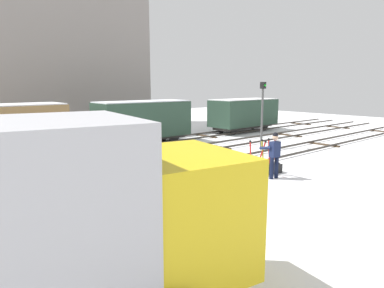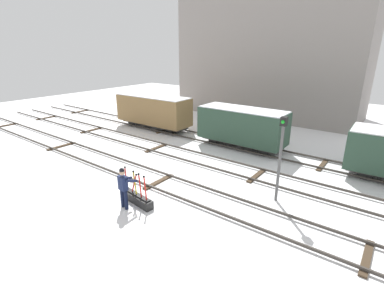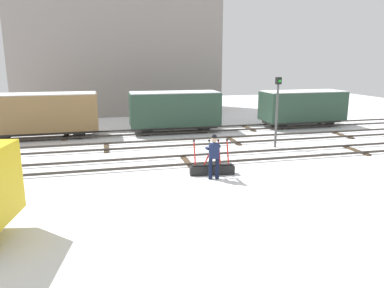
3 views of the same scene
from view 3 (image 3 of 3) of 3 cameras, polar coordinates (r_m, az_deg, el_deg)
ground_plane at (r=16.38m, az=-0.80°, el=-2.91°), size 60.00×60.00×0.00m
track_main_line at (r=16.35m, az=-0.80°, el=-2.54°), size 44.00×1.94×0.18m
track_siding_near at (r=19.71m, az=-3.08°, el=0.13°), size 44.00×1.94×0.18m
track_siding_far at (r=23.05m, az=-4.66°, el=2.01°), size 44.00×1.94×0.18m
switch_lever_frame at (r=14.63m, az=3.17°, el=-3.84°), size 1.83×0.58×1.45m
rail_worker at (r=13.90m, az=3.46°, el=-1.57°), size 0.59×0.73×1.77m
signal_post at (r=19.32m, az=13.26°, el=6.03°), size 0.24×0.32×3.67m
apartment_building at (r=33.24m, az=-11.53°, el=15.23°), size 17.09×6.98×11.85m
freight_car_near_switch at (r=26.17m, az=17.00°, el=5.70°), size 5.68×2.34×2.48m
freight_car_mid_siding at (r=22.85m, az=-22.65°, el=4.50°), size 6.41×2.14×2.65m
freight_car_back_track at (r=22.97m, az=-2.76°, el=5.45°), size 5.63×2.17×2.59m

